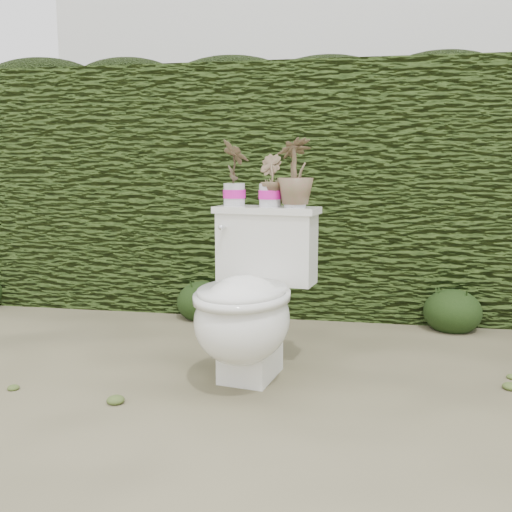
% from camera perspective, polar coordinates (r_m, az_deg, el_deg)
% --- Properties ---
extents(ground, '(60.00, 60.00, 0.00)m').
position_cam_1_polar(ground, '(2.62, 4.52, -12.77)').
color(ground, gray).
rests_on(ground, ground).
extents(hedge, '(8.00, 1.00, 1.60)m').
position_cam_1_polar(hedge, '(4.03, 6.93, 6.51)').
color(hedge, '#3D551C').
rests_on(hedge, ground).
extents(house_wall, '(8.00, 3.50, 4.00)m').
position_cam_1_polar(house_wall, '(8.49, 13.07, 15.72)').
color(house_wall, silver).
rests_on(house_wall, ground).
extents(toilet, '(0.57, 0.75, 0.78)m').
position_cam_1_polar(toilet, '(2.58, -0.70, -4.74)').
color(toilet, silver).
rests_on(toilet, ground).
extents(potted_plant_left, '(0.19, 0.19, 0.30)m').
position_cam_1_polar(potted_plant_left, '(2.80, -2.20, 8.14)').
color(potted_plant_left, '#23702A').
rests_on(potted_plant_left, toilet).
extents(potted_plant_center, '(0.16, 0.17, 0.23)m').
position_cam_1_polar(potted_plant_center, '(2.73, 1.42, 7.41)').
color(potted_plant_center, '#23702A').
rests_on(potted_plant_center, toilet).
extents(potted_plant_right, '(0.24, 0.24, 0.31)m').
position_cam_1_polar(potted_plant_right, '(2.69, 3.95, 8.13)').
color(potted_plant_right, '#23702A').
rests_on(potted_plant_right, toilet).
extents(liriope_clump_1, '(0.33, 0.33, 0.26)m').
position_cam_1_polar(liriope_clump_1, '(3.69, -5.37, -4.15)').
color(liriope_clump_1, '#233813').
rests_on(liriope_clump_1, ground).
extents(liriope_clump_2, '(0.34, 0.34, 0.27)m').
position_cam_1_polar(liriope_clump_2, '(3.61, 19.07, -4.84)').
color(liriope_clump_2, '#233813').
rests_on(liriope_clump_2, ground).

